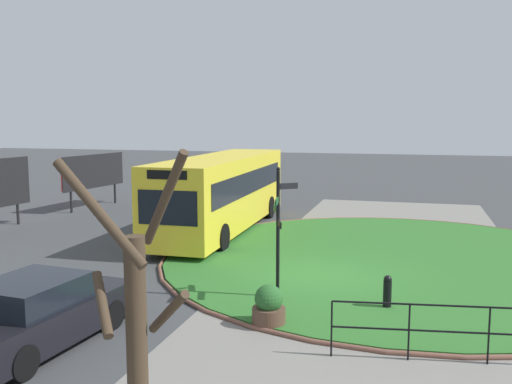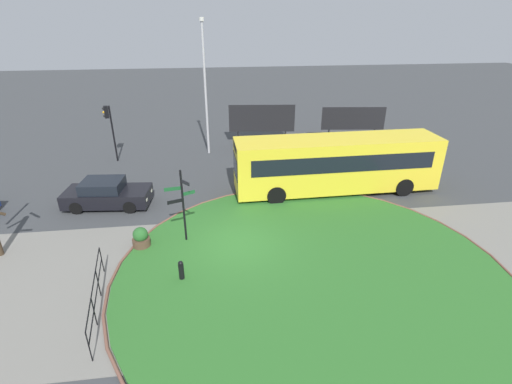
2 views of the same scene
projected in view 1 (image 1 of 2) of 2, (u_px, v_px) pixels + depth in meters
ground at (318, 279)px, 16.22m from camera, size 120.00×120.00×0.00m
sidewalk_paving at (384, 284)px, 15.73m from camera, size 32.00×8.33×0.02m
grass_island at (397, 260)px, 18.24m from camera, size 14.97×14.97×0.10m
grass_kerb_ring at (397, 260)px, 18.24m from camera, size 15.28×15.28×0.11m
signpost_directional at (279, 225)px, 14.05m from camera, size 1.22×0.68×3.39m
bollard_foreground at (387, 293)px, 13.49m from camera, size 0.20×0.20×0.87m
railing_grass_edge at (449, 326)px, 10.54m from camera, size 0.67×4.33×1.13m
bus_yellow at (222, 191)px, 22.95m from camera, size 11.13×2.65×3.06m
car_far_lane at (36, 314)px, 11.34m from camera, size 4.41×2.23×1.42m
billboard_right at (94, 172)px, 29.04m from camera, size 4.77×0.70×2.76m
planter_near_signpost at (269, 308)px, 12.42m from camera, size 0.74×0.74×0.96m
street_tree_bare at (137, 338)px, 6.79m from camera, size 1.41×1.39×4.22m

